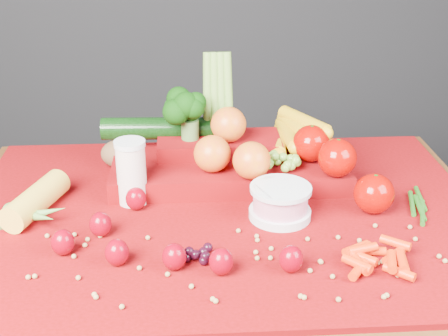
{
  "coord_description": "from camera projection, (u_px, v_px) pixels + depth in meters",
  "views": [
    {
      "loc": [
        -0.07,
        -1.11,
        1.38
      ],
      "look_at": [
        0.0,
        0.02,
        0.85
      ],
      "focal_mm": 50.0,
      "sensor_mm": 36.0,
      "label": 1
    }
  ],
  "objects": [
    {
      "name": "table",
      "position": [
        225.0,
        255.0,
        1.32
      ],
      "size": [
        1.1,
        0.8,
        0.75
      ],
      "color": "#3B210D",
      "rests_on": "ground"
    },
    {
      "name": "red_cloth",
      "position": [
        225.0,
        214.0,
        1.27
      ],
      "size": [
        1.05,
        0.75,
        0.01
      ],
      "primitive_type": "cube",
      "color": "maroon",
      "rests_on": "table"
    },
    {
      "name": "milk_glass",
      "position": [
        131.0,
        170.0,
        1.28
      ],
      "size": [
        0.06,
        0.06,
        0.14
      ],
      "rotation": [
        0.0,
        0.0,
        0.09
      ],
      "color": "beige",
      "rests_on": "red_cloth"
    },
    {
      "name": "yogurt_bowl",
      "position": [
        280.0,
        201.0,
        1.23
      ],
      "size": [
        0.12,
        0.12,
        0.07
      ],
      "rotation": [
        0.0,
        0.0,
        0.19
      ],
      "color": "silver",
      "rests_on": "red_cloth"
    },
    {
      "name": "strawberry_scatter",
      "position": [
        155.0,
        240.0,
        1.12
      ],
      "size": [
        0.44,
        0.28,
        0.05
      ],
      "color": "#81000B",
      "rests_on": "red_cloth"
    },
    {
      "name": "dark_grape_cluster",
      "position": [
        195.0,
        254.0,
        1.1
      ],
      "size": [
        0.06,
        0.05,
        0.03
      ],
      "primitive_type": null,
      "color": "black",
      "rests_on": "red_cloth"
    },
    {
      "name": "soybean_scatter",
      "position": [
        232.0,
        264.0,
        1.09
      ],
      "size": [
        0.84,
        0.24,
        0.01
      ],
      "primitive_type": null,
      "color": "#A98849",
      "rests_on": "red_cloth"
    },
    {
      "name": "corn_ear",
      "position": [
        33.0,
        211.0,
        1.23
      ],
      "size": [
        0.23,
        0.26,
        0.06
      ],
      "rotation": [
        0.0,
        0.0,
        1.23
      ],
      "color": "yellow",
      "rests_on": "red_cloth"
    },
    {
      "name": "potato",
      "position": [
        123.0,
        154.0,
        1.45
      ],
      "size": [
        0.1,
        0.07,
        0.07
      ],
      "primitive_type": "ellipsoid",
      "color": "brown",
      "rests_on": "red_cloth"
    },
    {
      "name": "baby_carrot_pile",
      "position": [
        376.0,
        260.0,
        1.08
      ],
      "size": [
        0.17,
        0.17,
        0.03
      ],
      "primitive_type": null,
      "color": "red",
      "rests_on": "red_cloth"
    },
    {
      "name": "green_bean_pile",
      "position": [
        418.0,
        205.0,
        1.28
      ],
      "size": [
        0.14,
        0.12,
        0.01
      ],
      "primitive_type": null,
      "color": "#1D5814",
      "rests_on": "red_cloth"
    },
    {
      "name": "produce_mound",
      "position": [
        241.0,
        153.0,
        1.38
      ],
      "size": [
        0.61,
        0.36,
        0.27
      ],
      "color": "maroon",
      "rests_on": "red_cloth"
    }
  ]
}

